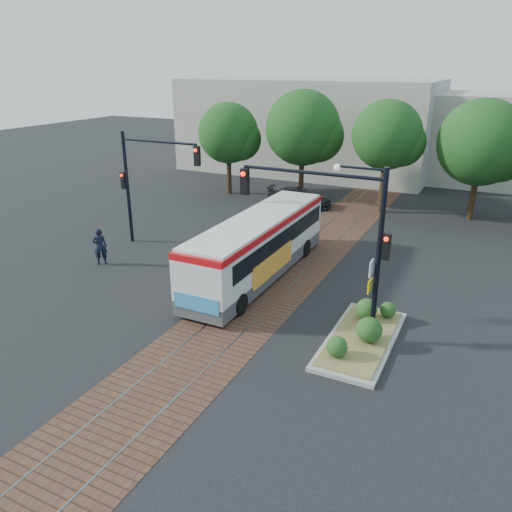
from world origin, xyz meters
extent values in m
plane|color=black|center=(0.00, 0.00, 0.00)|extent=(120.00, 120.00, 0.00)
cube|color=#533526|center=(0.00, 4.00, 0.01)|extent=(3.60, 40.00, 0.01)
cube|color=slate|center=(-0.75, 4.00, 0.01)|extent=(0.06, 40.00, 0.01)
cube|color=slate|center=(0.75, 4.00, 0.01)|extent=(0.06, 40.00, 0.01)
cylinder|color=#382314|center=(-10.00, 16.00, 1.43)|extent=(0.36, 0.36, 2.86)
sphere|color=#144017|center=(-10.00, 16.00, 4.51)|extent=(4.40, 4.40, 4.40)
cylinder|color=#382314|center=(-4.50, 16.80, 1.56)|extent=(0.36, 0.36, 3.12)
sphere|color=#144017|center=(-4.50, 16.80, 5.07)|extent=(5.20, 5.20, 5.20)
cylinder|color=#382314|center=(1.50, 16.00, 1.69)|extent=(0.36, 0.36, 3.39)
sphere|color=#144017|center=(1.50, 16.00, 5.04)|extent=(4.40, 4.40, 4.40)
cylinder|color=#382314|center=(7.00, 16.80, 1.43)|extent=(0.36, 0.36, 2.86)
sphere|color=#144017|center=(7.00, 16.80, 4.81)|extent=(5.20, 5.20, 5.20)
cube|color=#ADA899|center=(-8.00, 28.00, 4.00)|extent=(22.00, 12.00, 8.00)
cube|color=#434345|center=(-1.06, 2.73, 0.48)|extent=(2.22, 10.57, 0.62)
cube|color=silver|center=(-1.06, 2.73, 1.63)|extent=(2.23, 10.57, 1.67)
cube|color=black|center=(-1.06, 3.00, 1.89)|extent=(2.28, 9.51, 0.79)
cube|color=red|center=(-1.06, 2.73, 2.60)|extent=(2.27, 10.57, 0.26)
cube|color=silver|center=(-1.06, 2.73, 2.77)|extent=(2.16, 10.22, 0.12)
cube|color=black|center=(-1.06, -2.42, 1.98)|extent=(1.41, 0.11, 0.79)
cube|color=#2F84BE|center=(-1.06, -2.57, 0.92)|extent=(1.94, 0.06, 0.62)
cube|color=orange|center=(0.08, 1.86, 1.10)|extent=(0.06, 3.96, 0.97)
cylinder|color=black|center=(-2.07, -1.05, 0.44)|extent=(0.31, 0.88, 0.88)
cylinder|color=black|center=(-0.05, -1.05, 0.44)|extent=(0.31, 0.88, 0.88)
cylinder|color=black|center=(-2.08, 6.08, 0.44)|extent=(0.31, 0.88, 0.88)
cylinder|color=black|center=(-0.06, 6.08, 0.44)|extent=(0.31, 0.88, 0.88)
cube|color=gray|center=(4.80, -1.00, 0.07)|extent=(2.20, 5.20, 0.15)
cube|color=olive|center=(4.80, -1.00, 0.19)|extent=(1.90, 4.80, 0.08)
sphere|color=#1E4719|center=(4.40, -2.60, 0.58)|extent=(0.70, 0.70, 0.70)
sphere|color=#1E4719|center=(5.10, -1.20, 0.68)|extent=(0.90, 0.90, 0.90)
sphere|color=#1E4719|center=(4.60, 0.40, 0.63)|extent=(0.80, 0.80, 0.80)
sphere|color=#1E4719|center=(5.30, 0.90, 0.53)|extent=(0.60, 0.60, 0.60)
cylinder|color=black|center=(5.10, -0.80, 3.21)|extent=(0.18, 0.18, 6.00)
cylinder|color=black|center=(2.60, -0.80, 5.81)|extent=(5.00, 0.12, 0.12)
cube|color=black|center=(0.10, -0.80, 5.26)|extent=(0.28, 0.22, 0.95)
sphere|color=#FF190C|center=(0.10, -0.94, 5.56)|extent=(0.18, 0.18, 0.18)
cube|color=black|center=(5.32, -0.80, 3.61)|extent=(0.26, 0.20, 0.90)
sphere|color=#FF190C|center=(5.32, -0.93, 3.92)|extent=(0.16, 0.16, 0.16)
cube|color=white|center=(4.92, -0.92, 2.81)|extent=(0.04, 0.45, 0.55)
cube|color=yellow|center=(4.92, -0.92, 2.17)|extent=(0.04, 0.45, 0.45)
cylinder|color=black|center=(4.30, -0.80, 6.12)|extent=(1.60, 0.08, 0.08)
sphere|color=silver|center=(3.50, -0.80, 6.06)|extent=(0.24, 0.24, 0.24)
cylinder|color=black|center=(-9.50, 4.00, 3.00)|extent=(0.18, 0.18, 6.00)
cylinder|color=black|center=(-7.25, 4.00, 5.60)|extent=(4.50, 0.12, 0.12)
cube|color=black|center=(-5.00, 4.00, 5.05)|extent=(0.28, 0.22, 0.95)
sphere|color=#FF190C|center=(-5.00, 3.86, 5.35)|extent=(0.18, 0.18, 0.18)
cube|color=black|center=(-9.72, 4.00, 3.40)|extent=(0.26, 0.20, 0.90)
sphere|color=#FF190C|center=(-9.72, 3.87, 3.70)|extent=(0.16, 0.16, 0.16)
imported|color=black|center=(-8.64, 0.63, 0.91)|extent=(0.78, 0.78, 1.82)
imported|color=black|center=(-3.84, 14.86, 0.65)|extent=(4.69, 2.47, 1.30)
camera|label=1|loc=(8.28, -16.47, 9.21)|focal=35.00mm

